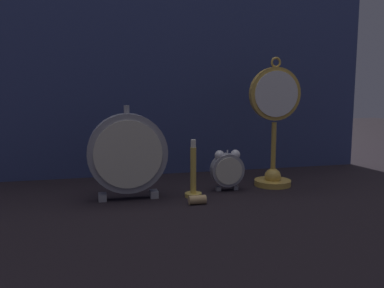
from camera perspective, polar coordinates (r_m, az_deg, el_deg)
ground_plane at (r=1.09m, az=0.99°, el=-7.42°), size 4.00×4.00×0.00m
fabric_backdrop_drape at (r=1.37m, az=-2.46°, el=11.70°), size 1.29×0.01×0.75m
pocket_watch_on_stand at (r=1.23m, az=10.90°, el=2.17°), size 0.15×0.10×0.36m
alarm_clock_twin_bell at (r=1.17m, az=4.74°, el=-3.24°), size 0.09×0.03×0.11m
mantel_clock_silver at (r=1.08m, az=-8.58°, el=-1.31°), size 0.20×0.04×0.24m
brass_candlestick at (r=1.10m, az=0.17°, el=-4.54°), size 0.04×0.04×0.15m
wine_cork at (r=1.05m, az=0.72°, el=-7.44°), size 0.04×0.02×0.02m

